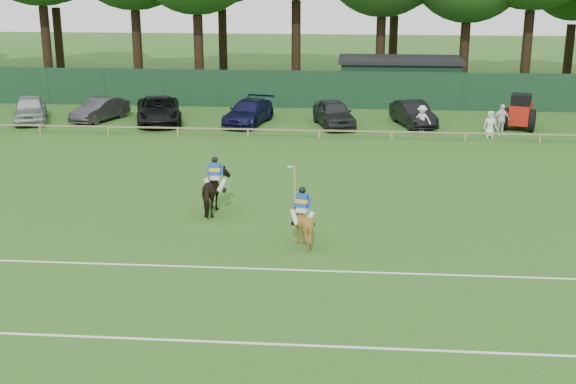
# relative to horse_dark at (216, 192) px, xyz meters

# --- Properties ---
(ground) EXTENTS (160.00, 160.00, 0.00)m
(ground) POSITION_rel_horse_dark_xyz_m (2.46, -4.51, -0.87)
(ground) COLOR #1E4C14
(ground) RESTS_ON ground
(horse_dark) EXTENTS (0.99, 2.08, 1.74)m
(horse_dark) POSITION_rel_horse_dark_xyz_m (0.00, 0.00, 0.00)
(horse_dark) COLOR black
(horse_dark) RESTS_ON ground
(horse_chestnut) EXTENTS (1.59, 1.68, 1.51)m
(horse_chestnut) POSITION_rel_horse_dark_xyz_m (3.59, -3.16, -0.11)
(horse_chestnut) COLOR brown
(horse_chestnut) RESTS_ON ground
(sedan_silver) EXTENTS (3.37, 5.04, 1.59)m
(sedan_silver) POSITION_rel_horse_dark_xyz_m (-14.40, 16.66, -0.07)
(sedan_silver) COLOR #B7BBBD
(sedan_silver) RESTS_ON ground
(sedan_grey) EXTENTS (2.89, 4.45, 1.39)m
(sedan_grey) POSITION_rel_horse_dark_xyz_m (-10.24, 17.27, -0.18)
(sedan_grey) COLOR #303032
(sedan_grey) RESTS_ON ground
(suv_black) EXTENTS (3.91, 6.04, 1.55)m
(suv_black) POSITION_rel_horse_dark_xyz_m (-6.47, 16.93, -0.10)
(suv_black) COLOR black
(suv_black) RESTS_ON ground
(sedan_navy) EXTENTS (3.04, 5.27, 1.44)m
(sedan_navy) POSITION_rel_horse_dark_xyz_m (-0.98, 17.10, -0.15)
(sedan_navy) COLOR #121339
(sedan_navy) RESTS_ON ground
(hatch_grey) EXTENTS (3.04, 4.92, 1.56)m
(hatch_grey) POSITION_rel_horse_dark_xyz_m (4.18, 16.82, -0.09)
(hatch_grey) COLOR #28282B
(hatch_grey) RESTS_ON ground
(estate_black) EXTENTS (2.75, 4.63, 1.44)m
(estate_black) POSITION_rel_horse_dark_xyz_m (8.89, 17.35, -0.15)
(estate_black) COLOR black
(estate_black) RESTS_ON ground
(spectator_left) EXTENTS (1.14, 0.80, 1.60)m
(spectator_left) POSITION_rel_horse_dark_xyz_m (9.24, 15.35, -0.07)
(spectator_left) COLOR silver
(spectator_left) RESTS_ON ground
(spectator_mid) EXTENTS (1.11, 0.72, 1.76)m
(spectator_mid) POSITION_rel_horse_dark_xyz_m (13.64, 15.19, 0.01)
(spectator_mid) COLOR white
(spectator_mid) RESTS_ON ground
(spectator_right) EXTENTS (0.75, 0.52, 1.47)m
(spectator_right) POSITION_rel_horse_dark_xyz_m (12.96, 14.66, -0.14)
(spectator_right) COLOR white
(spectator_right) RESTS_ON ground
(rider_dark) EXTENTS (0.94, 0.38, 1.41)m
(rider_dark) POSITION_rel_horse_dark_xyz_m (0.00, -0.01, 0.77)
(rider_dark) COLOR silver
(rider_dark) RESTS_ON ground
(rider_chestnut) EXTENTS (0.92, 0.73, 2.05)m
(rider_chestnut) POSITION_rel_horse_dark_xyz_m (3.59, -3.18, 0.59)
(rider_chestnut) COLOR silver
(rider_chestnut) RESTS_ON ground
(pitch_lines) EXTENTS (60.00, 5.10, 0.01)m
(pitch_lines) POSITION_rel_horse_dark_xyz_m (2.46, -8.01, -0.86)
(pitch_lines) COLOR silver
(pitch_lines) RESTS_ON ground
(pitch_rail) EXTENTS (62.10, 0.10, 0.50)m
(pitch_rail) POSITION_rel_horse_dark_xyz_m (2.46, 13.49, -0.43)
(pitch_rail) COLOR #997F5B
(pitch_rail) RESTS_ON ground
(perimeter_fence) EXTENTS (92.08, 0.08, 2.50)m
(perimeter_fence) POSITION_rel_horse_dark_xyz_m (2.46, 22.49, 0.38)
(perimeter_fence) COLOR #14351E
(perimeter_fence) RESTS_ON ground
(utility_shed) EXTENTS (8.40, 4.40, 3.04)m
(utility_shed) POSITION_rel_horse_dark_xyz_m (8.46, 25.49, 0.67)
(utility_shed) COLOR #14331E
(utility_shed) RESTS_ON ground
(tree_row) EXTENTS (96.00, 12.00, 21.00)m
(tree_row) POSITION_rel_horse_dark_xyz_m (4.46, 30.49, -0.87)
(tree_row) COLOR #26561C
(tree_row) RESTS_ON ground
(tractor) EXTENTS (2.35, 2.89, 2.10)m
(tractor) POSITION_rel_horse_dark_xyz_m (15.04, 16.86, 0.12)
(tractor) COLOR #AB1A0F
(tractor) RESTS_ON ground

